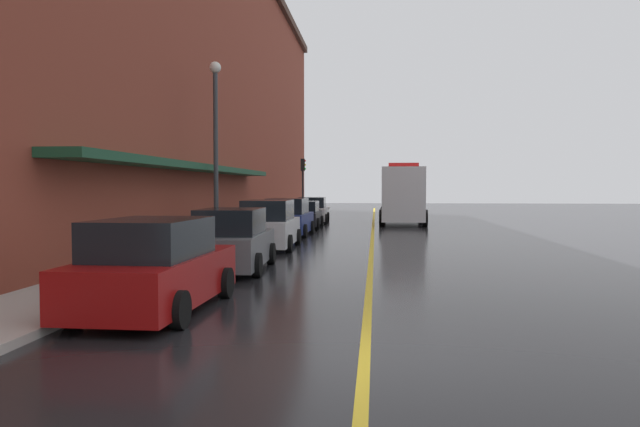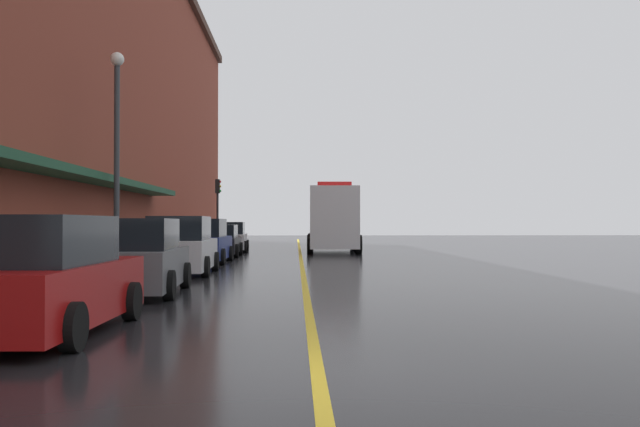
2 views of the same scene
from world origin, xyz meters
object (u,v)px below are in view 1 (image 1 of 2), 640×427
Objects in this scene: parked_car_2 at (269,226)px; street_lamp_left at (216,133)px; parked_car_0 at (155,268)px; parked_car_5 at (313,211)px; parked_car_1 at (232,241)px; parked_car_4 at (304,215)px; box_truck at (403,196)px; parking_meter_1 at (254,215)px; parking_meter_0 at (156,238)px; traffic_light_near at (303,176)px; parked_car_3 at (288,218)px.

street_lamp_left is (-2.06, 0.06, 3.54)m from parked_car_2.
parked_car_5 is (0.02, 28.48, -0.03)m from parked_car_0.
parked_car_1 reaches higher than parked_car_4.
street_lamp_left reaches higher than parked_car_0.
parked_car_4 is 7.58m from box_truck.
parking_meter_1 is at bearing 81.86° from street_lamp_left.
parked_car_2 is 1.08× the size of parked_car_5.
parked_car_1 is 2.39m from parking_meter_0.
box_truck is 14.08m from parking_meter_1.
parked_car_2 reaches higher than parked_car_5.
parked_car_2 is at bearing -1.67° from parked_car_1.
traffic_light_near is (-1.35, 10.92, 2.43)m from parked_car_4.
parked_car_5 is at bearing 83.19° from street_lamp_left.
parked_car_0 is 28.48m from parked_car_5.
parked_car_4 reaches higher than parking_meter_1.
parked_car_3 is at bearing 0.14° from parked_car_2.
parked_car_0 is 23.34m from parked_car_4.
parked_car_0 is at bearing -85.11° from parking_meter_1.
parked_car_4 is (-0.04, 11.56, -0.13)m from parked_car_2.
parked_car_1 reaches higher than parking_meter_1.
traffic_light_near is (-1.31, 34.26, 2.34)m from parked_car_0.
parking_meter_0 is (-1.32, -14.01, 0.22)m from parked_car_3.
parked_car_5 is 5.92m from box_truck.
parked_car_3 is 10.66m from parked_car_5.
parked_car_5 is at bearing -77.07° from traffic_light_near.
parked_car_3 is 14.08m from parking_meter_0.
parked_car_1 is 0.53× the size of box_truck.
parked_car_1 is at bearing 50.77° from parking_meter_0.
box_truck is (5.84, 28.10, 0.97)m from parked_car_0.
parked_car_1 is at bearing 178.63° from parked_car_5.
parked_car_0 is 0.55× the size of box_truck.
parked_car_3 is 1.03× the size of traffic_light_near.
street_lamp_left is (-0.60, -4.19, 3.34)m from parking_meter_1.
parked_car_0 is 16.09m from parking_meter_1.
parked_car_4 is at bearing -48.88° from box_truck.
parked_car_1 is 1.00× the size of parked_car_4.
box_truck is at bearing 59.15° from parking_meter_1.
traffic_light_near is at bearing 5.57° from parked_car_3.
parked_car_2 is at bearing -17.70° from box_truck.
parked_car_1 is at bearing 179.29° from parked_car_2.
street_lamp_left is at bearing -23.93° from box_truck.
box_truck is 9.53m from traffic_light_near.
traffic_light_near reaches higher than parking_meter_1.
parked_car_1 reaches higher than parked_car_5.
box_truck reaches higher than parked_car_0.
parking_meter_0 is at bearing -90.12° from traffic_light_near.
parking_meter_1 is at bearing 90.00° from parking_meter_0.
parked_car_4 is at bearing 178.60° from parked_car_5.
parked_car_1 is 22.83m from parked_car_5.
parked_car_2 is 8.10m from parking_meter_0.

